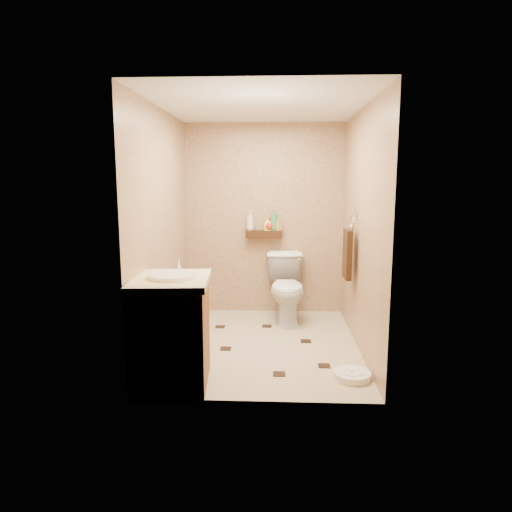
{
  "coord_description": "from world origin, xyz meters",
  "views": [
    {
      "loc": [
        0.16,
        -4.55,
        1.69
      ],
      "look_at": [
        -0.06,
        0.25,
        0.89
      ],
      "focal_mm": 32.0,
      "sensor_mm": 36.0,
      "label": 1
    }
  ],
  "objects": [
    {
      "name": "wall_left",
      "position": [
        -1.0,
        0.0,
        1.2
      ],
      "size": [
        0.04,
        2.5,
        2.4
      ],
      "primitive_type": "cube",
      "color": "tan",
      "rests_on": "ground"
    },
    {
      "name": "bottle_b",
      "position": [
        0.05,
        1.17,
        1.16
      ],
      "size": [
        0.09,
        0.09,
        0.17
      ],
      "primitive_type": "imported",
      "rotation": [
        0.0,
        0.0,
        3.05
      ],
      "color": "#F8FB35",
      "rests_on": "wall_shelf"
    },
    {
      "name": "ground",
      "position": [
        0.0,
        0.0,
        0.0
      ],
      "size": [
        2.5,
        2.5,
        0.0
      ],
      "primitive_type": "plane",
      "color": "#BFB28B",
      "rests_on": "ground"
    },
    {
      "name": "towel_ring",
      "position": [
        0.91,
        0.25,
        0.95
      ],
      "size": [
        0.12,
        0.3,
        0.76
      ],
      "color": "silver",
      "rests_on": "wall_right"
    },
    {
      "name": "wall_front",
      "position": [
        0.0,
        -1.25,
        1.2
      ],
      "size": [
        2.0,
        0.04,
        2.4
      ],
      "primitive_type": "cube",
      "color": "tan",
      "rests_on": "ground"
    },
    {
      "name": "vanity",
      "position": [
        -0.7,
        -0.95,
        0.47
      ],
      "size": [
        0.67,
        0.79,
        1.05
      ],
      "rotation": [
        0.0,
        0.0,
        0.08
      ],
      "color": "brown",
      "rests_on": "ground"
    },
    {
      "name": "ceiling",
      "position": [
        0.0,
        0.0,
        2.4
      ],
      "size": [
        2.0,
        2.5,
        0.02
      ],
      "primitive_type": "cube",
      "color": "silver",
      "rests_on": "wall_back"
    },
    {
      "name": "wall_back",
      "position": [
        0.0,
        1.25,
        1.2
      ],
      "size": [
        2.0,
        0.04,
        2.4
      ],
      "primitive_type": "cube",
      "color": "tan",
      "rests_on": "ground"
    },
    {
      "name": "wall_shelf",
      "position": [
        0.0,
        1.17,
        1.02
      ],
      "size": [
        0.46,
        0.14,
        0.1
      ],
      "primitive_type": "cube",
      "color": "#331B0D",
      "rests_on": "wall_back"
    },
    {
      "name": "toilet_brush",
      "position": [
        -0.82,
        0.64,
        0.16
      ],
      "size": [
        0.1,
        0.1,
        0.46
      ],
      "color": "#185E61",
      "rests_on": "ground"
    },
    {
      "name": "bottle_c",
      "position": [
        0.07,
        1.17,
        1.15
      ],
      "size": [
        0.17,
        0.17,
        0.16
      ],
      "primitive_type": "imported",
      "rotation": [
        0.0,
        0.0,
        5.28
      ],
      "color": "red",
      "rests_on": "wall_shelf"
    },
    {
      "name": "floor_accents",
      "position": [
        0.08,
        -0.03,
        0.0
      ],
      "size": [
        1.21,
        1.45,
        0.01
      ],
      "color": "black",
      "rests_on": "ground"
    },
    {
      "name": "wall_right",
      "position": [
        1.0,
        0.0,
        1.2
      ],
      "size": [
        0.04,
        2.5,
        2.4
      ],
      "primitive_type": "cube",
      "color": "tan",
      "rests_on": "ground"
    },
    {
      "name": "bottle_a",
      "position": [
        -0.17,
        1.17,
        1.19
      ],
      "size": [
        0.11,
        0.11,
        0.24
      ],
      "primitive_type": "imported",
      "rotation": [
        0.0,
        0.0,
        1.43
      ],
      "color": "silver",
      "rests_on": "wall_shelf"
    },
    {
      "name": "bathroom_scale",
      "position": [
        0.82,
        -0.8,
        0.03
      ],
      "size": [
        0.4,
        0.4,
        0.06
      ],
      "rotation": [
        0.0,
        0.0,
        0.31
      ],
      "color": "white",
      "rests_on": "ground"
    },
    {
      "name": "toilet",
      "position": [
        0.29,
        0.83,
        0.4
      ],
      "size": [
        0.52,
        0.83,
        0.81
      ],
      "primitive_type": "imported",
      "rotation": [
        0.0,
        0.0,
        0.08
      ],
      "color": "white",
      "rests_on": "ground"
    },
    {
      "name": "bottle_d",
      "position": [
        0.13,
        1.17,
        1.19
      ],
      "size": [
        0.12,
        0.12,
        0.25
      ],
      "primitive_type": "imported",
      "rotation": [
        0.0,
        0.0,
        1.82
      ],
      "color": "#2C854C",
      "rests_on": "wall_shelf"
    },
    {
      "name": "bottle_e",
      "position": [
        0.18,
        1.17,
        1.15
      ],
      "size": [
        0.11,
        0.11,
        0.17
      ],
      "primitive_type": "imported",
      "rotation": [
        0.0,
        0.0,
        2.27
      ],
      "color": "gold",
      "rests_on": "wall_shelf"
    },
    {
      "name": "toilet_paper",
      "position": [
        -0.94,
        0.65,
        0.6
      ],
      "size": [
        0.12,
        0.11,
        0.12
      ],
      "color": "white",
      "rests_on": "wall_left"
    }
  ]
}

